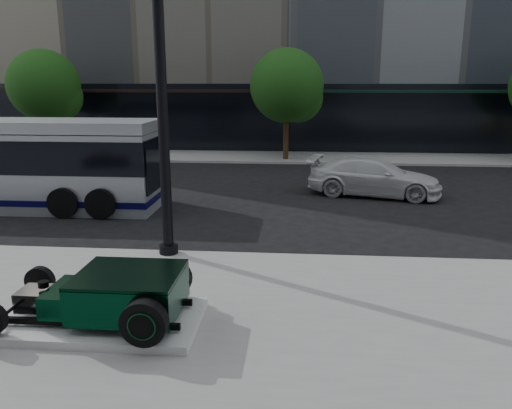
{
  "coord_description": "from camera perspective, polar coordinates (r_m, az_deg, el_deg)",
  "views": [
    {
      "loc": [
        1.65,
        -13.4,
        4.17
      ],
      "look_at": [
        0.65,
        -1.51,
        1.2
      ],
      "focal_mm": 35.0,
      "sensor_mm": 36.0,
      "label": 1
    }
  ],
  "objects": [
    {
      "name": "ground",
      "position": [
        14.13,
        -2.1,
        -3.2
      ],
      "size": [
        120.0,
        120.0,
        0.0
      ],
      "primitive_type": "plane",
      "color": "black",
      "rests_on": "ground"
    },
    {
      "name": "sidewalk_far",
      "position": [
        27.75,
        1.38,
        5.45
      ],
      "size": [
        70.0,
        4.0,
        0.12
      ],
      "primitive_type": "cube",
      "color": "gray",
      "rests_on": "ground"
    },
    {
      "name": "street_trees",
      "position": [
        26.48,
        3.85,
        13.07
      ],
      "size": [
        29.8,
        3.8,
        5.7
      ],
      "color": "black",
      "rests_on": "sidewalk_far"
    },
    {
      "name": "display_plinth",
      "position": [
        9.14,
        -17.35,
        -12.5
      ],
      "size": [
        3.4,
        1.8,
        0.15
      ],
      "primitive_type": "cube",
      "color": "silver",
      "rests_on": "sidewalk_near"
    },
    {
      "name": "hot_rod",
      "position": [
        8.81,
        -15.55,
        -9.78
      ],
      "size": [
        3.22,
        2.0,
        0.81
      ],
      "color": "black",
      "rests_on": "display_plinth"
    },
    {
      "name": "lamppost",
      "position": [
        11.61,
        -10.73,
        12.55
      ],
      "size": [
        0.45,
        0.45,
        8.24
      ],
      "color": "black",
      "rests_on": "sidewalk_near"
    },
    {
      "name": "white_sedan",
      "position": [
        19.05,
        13.34,
        3.1
      ],
      "size": [
        5.16,
        3.03,
        1.4
      ],
      "primitive_type": "imported",
      "rotation": [
        0.0,
        0.0,
        1.34
      ],
      "color": "silver",
      "rests_on": "ground"
    }
  ]
}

